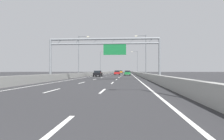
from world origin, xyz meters
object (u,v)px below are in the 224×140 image
object	(u,v)px
green_car	(127,73)
streetlamp_left_mid	(80,53)
sign_gantry	(105,48)
blue_car	(127,72)
red_car	(117,73)
orange_car	(121,72)
streetlamp_left_far	(101,61)
black_car	(98,73)
streetlamp_right_mid	(145,53)
streetlamp_right_far	(137,61)

from	to	relation	value
green_car	streetlamp_left_mid	bearing A→B (deg)	-127.00
sign_gantry	blue_car	xyz separation A→B (m)	(3.18, 86.16, -4.11)
blue_car	green_car	size ratio (longest dim) A/B	1.02
blue_car	red_car	size ratio (longest dim) A/B	0.95
blue_car	green_car	bearing A→B (deg)	-89.83
streetlamp_left_mid	orange_car	bearing A→B (deg)	83.58
sign_gantry	red_car	xyz separation A→B (m)	(-0.10, 36.26, -4.10)
sign_gantry	red_car	bearing A→B (deg)	90.16
streetlamp_left_far	green_car	distance (m)	25.00
black_car	streetlamp_right_mid	bearing A→B (deg)	-13.60
blue_car	orange_car	world-z (taller)	orange_car
streetlamp_left_far	red_car	world-z (taller)	streetlamp_left_far
blue_car	orange_car	bearing A→B (deg)	-124.51
sign_gantry	red_car	world-z (taller)	sign_gantry
streetlamp_left_mid	streetlamp_right_mid	bearing A→B (deg)	0.00
streetlamp_right_mid	black_car	bearing A→B (deg)	166.40
sign_gantry	blue_car	bearing A→B (deg)	87.88
green_car	orange_car	world-z (taller)	orange_car
streetlamp_left_mid	sign_gantry	bearing A→B (deg)	-63.07
orange_car	red_car	bearing A→B (deg)	-89.82
green_car	black_car	bearing A→B (deg)	-121.00
orange_car	streetlamp_left_mid	bearing A→B (deg)	-96.42
sign_gantry	green_car	xyz separation A→B (m)	(3.35, 29.74, -4.11)
streetlamp_right_mid	streetlamp_left_mid	bearing A→B (deg)	180.00
black_car	blue_car	bearing A→B (deg)	84.14
streetlamp_left_far	red_car	distance (m)	17.81
green_car	blue_car	bearing A→B (deg)	90.17
blue_car	streetlamp_left_mid	bearing A→B (deg)	-98.69
blue_car	red_car	xyz separation A→B (m)	(-3.28, -49.89, 0.01)
red_car	sign_gantry	bearing A→B (deg)	-89.84
streetlamp_right_far	green_car	distance (m)	22.77
red_car	streetlamp_left_far	bearing A→B (deg)	116.15
streetlamp_left_far	orange_car	world-z (taller)	streetlamp_left_far
sign_gantry	blue_car	world-z (taller)	sign_gantry
streetlamp_left_far	black_car	bearing A→B (deg)	-83.53
black_car	streetlamp_right_far	bearing A→B (deg)	71.89
sign_gantry	streetlamp_right_mid	size ratio (longest dim) A/B	1.78
sign_gantry	streetlamp_right_mid	world-z (taller)	streetlamp_right_mid
blue_car	streetlamp_right_far	bearing A→B (deg)	-83.26
streetlamp_left_far	green_car	bearing A→B (deg)	-63.33
streetlamp_right_mid	streetlamp_left_far	bearing A→B (deg)	112.20
streetlamp_left_far	black_car	world-z (taller)	streetlamp_left_far
streetlamp_left_mid	streetlamp_right_mid	distance (m)	14.93
streetlamp_left_far	streetlamp_left_mid	bearing A→B (deg)	-90.00
streetlamp_left_mid	streetlamp_right_far	distance (m)	39.52
streetlamp_right_mid	sign_gantry	bearing A→B (deg)	-115.65
red_car	green_car	world-z (taller)	red_car
streetlamp_left_mid	red_car	xyz separation A→B (m)	(7.58, 21.15, -4.63)
streetlamp_left_mid	red_car	bearing A→B (deg)	70.29
streetlamp_left_far	green_car	xyz separation A→B (m)	(11.03, -21.95, -4.65)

